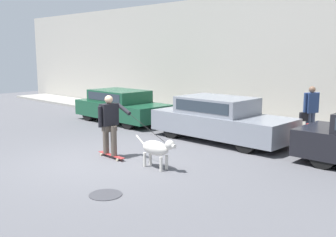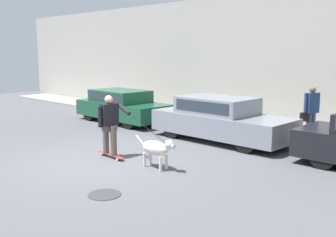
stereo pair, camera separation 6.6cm
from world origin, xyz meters
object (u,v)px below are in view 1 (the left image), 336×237
(fire_hydrant, at_px, (308,136))
(dog, at_px, (157,148))
(pedestrian_with_bag, at_px, (310,110))
(parked_car_1, at_px, (220,120))
(skateboarder, at_px, (110,123))
(parked_car_0, at_px, (121,106))

(fire_hydrant, bearing_deg, dog, -112.74)
(pedestrian_with_bag, bearing_deg, dog, 94.55)
(parked_car_1, relative_size, fire_hydrant, 5.86)
(skateboarder, distance_m, fire_hydrant, 5.46)
(parked_car_0, distance_m, pedestrian_with_bag, 7.02)
(parked_car_0, relative_size, dog, 3.15)
(parked_car_0, bearing_deg, parked_car_1, 1.02)
(dog, bearing_deg, parked_car_0, 147.64)
(parked_car_0, distance_m, skateboarder, 5.26)
(parked_car_1, bearing_deg, pedestrian_with_bag, 35.86)
(skateboarder, bearing_deg, parked_car_0, 140.53)
(parked_car_0, distance_m, parked_car_1, 4.70)
(parked_car_0, xyz_separation_m, fire_hydrant, (7.16, 0.75, -0.23))
(dog, xyz_separation_m, fire_hydrant, (1.75, 4.17, -0.09))
(parked_car_0, distance_m, fire_hydrant, 7.20)
(parked_car_1, distance_m, pedestrian_with_bag, 2.66)
(parked_car_1, xyz_separation_m, skateboarder, (-0.84, -3.57, 0.26))
(dog, relative_size, pedestrian_with_bag, 0.80)
(parked_car_0, height_order, pedestrian_with_bag, pedestrian_with_bag)
(skateboarder, bearing_deg, parked_car_1, 79.99)
(parked_car_0, xyz_separation_m, parked_car_1, (4.70, -0.00, 0.03))
(dog, xyz_separation_m, skateboarder, (-1.55, -0.15, 0.43))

